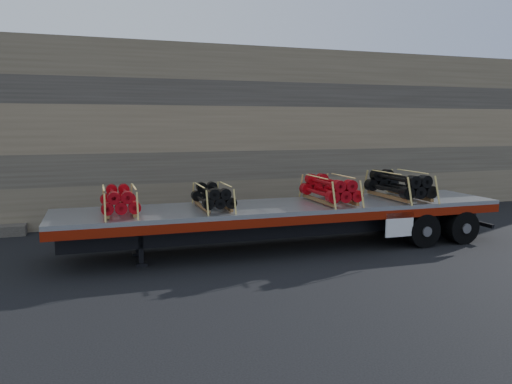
# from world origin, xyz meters

# --- Properties ---
(ground) EXTENTS (120.00, 120.00, 0.00)m
(ground) POSITION_xyz_m (0.00, 0.00, 0.00)
(ground) COLOR black
(ground) RESTS_ON ground
(rock_wall) EXTENTS (44.00, 3.00, 7.00)m
(rock_wall) POSITION_xyz_m (0.00, 6.50, 3.50)
(rock_wall) COLOR #7A6B54
(rock_wall) RESTS_ON ground
(trailer) EXTENTS (14.07, 3.00, 1.40)m
(trailer) POSITION_xyz_m (0.55, -0.17, 0.70)
(trailer) COLOR #ABAEB3
(trailer) RESTS_ON ground
(bundle_front) EXTENTS (1.05, 2.03, 0.71)m
(bundle_front) POSITION_xyz_m (-4.47, -0.06, 1.76)
(bundle_front) COLOR #A80910
(bundle_front) RESTS_ON trailer
(bundle_midfront) EXTENTS (1.00, 1.94, 0.68)m
(bundle_midfront) POSITION_xyz_m (-1.79, -0.11, 1.74)
(bundle_midfront) COLOR black
(bundle_midfront) RESTS_ON trailer
(bundle_midrear) EXTENTS (1.18, 2.29, 0.80)m
(bundle_midrear) POSITION_xyz_m (2.04, -0.20, 1.80)
(bundle_midrear) COLOR #A80910
(bundle_midrear) RESTS_ON trailer
(bundle_rear) EXTENTS (1.28, 2.47, 0.87)m
(bundle_rear) POSITION_xyz_m (4.61, -0.26, 1.84)
(bundle_rear) COLOR black
(bundle_rear) RESTS_ON trailer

